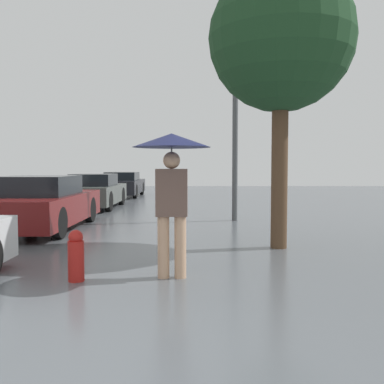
{
  "coord_description": "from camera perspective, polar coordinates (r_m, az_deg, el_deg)",
  "views": [
    {
      "loc": [
        0.31,
        -2.69,
        1.51
      ],
      "look_at": [
        0.34,
        3.02,
        1.17
      ],
      "focal_mm": 40.0,
      "sensor_mm": 36.0,
      "label": 1
    }
  ],
  "objects": [
    {
      "name": "pedestrian",
      "position": [
        5.72,
        -2.97,
        3.48
      ],
      "size": [
        1.05,
        1.05,
        1.95
      ],
      "color": "tan",
      "rests_on": "ground_plane"
    },
    {
      "name": "parked_car_third",
      "position": [
        15.93,
        -13.0,
        0.05
      ],
      "size": [
        1.63,
        4.15,
        1.24
      ],
      "color": "#4C514C",
      "rests_on": "ground_plane"
    },
    {
      "name": "parked_car_second",
      "position": [
        10.81,
        -19.61,
        -1.53
      ],
      "size": [
        1.8,
        4.4,
        1.29
      ],
      "color": "maroon",
      "rests_on": "ground_plane"
    },
    {
      "name": "street_lamp",
      "position": [
        11.98,
        5.54,
        10.07
      ],
      "size": [
        0.29,
        0.29,
        5.09
      ],
      "color": "#515456",
      "rests_on": "ground_plane"
    },
    {
      "name": "tree",
      "position": [
        8.33,
        11.55,
        19.18
      ],
      "size": [
        2.63,
        2.63,
        5.13
      ],
      "color": "brown",
      "rests_on": "ground_plane"
    },
    {
      "name": "parked_car_farthest",
      "position": [
        21.73,
        -9.42,
        0.97
      ],
      "size": [
        1.73,
        4.41,
        1.22
      ],
      "color": "black",
      "rests_on": "ground_plane"
    },
    {
      "name": "fire_hydrant",
      "position": [
        5.88,
        -15.45,
        -8.2
      ],
      "size": [
        0.21,
        0.21,
        0.68
      ],
      "color": "#B21E19",
      "rests_on": "ground_plane"
    }
  ]
}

